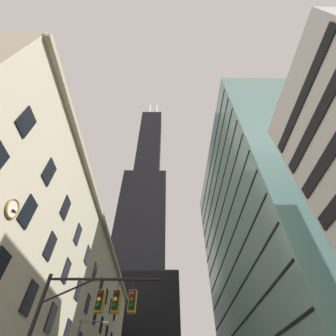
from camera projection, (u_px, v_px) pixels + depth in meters
name	position (u px, v px, depth m)	size (l,w,h in m)	color
station_building	(33.00, 310.00, 31.70)	(15.86, 61.41, 24.25)	#BCAF93
dark_skyscraper	(140.00, 249.00, 97.28)	(29.68, 29.68, 173.43)	black
glass_office_midrise	(272.00, 241.00, 46.69)	(18.94, 43.85, 52.70)	gray
traffic_signal_mast	(91.00, 316.00, 11.57)	(6.25, 0.63, 7.29)	black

